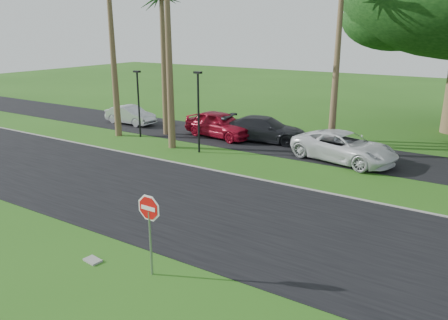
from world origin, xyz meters
The scene contains 12 objects.
ground centered at (0.00, 0.00, 0.00)m, with size 120.00×120.00×0.00m, color #265515.
road centered at (0.00, 2.00, 0.01)m, with size 120.00×8.00×0.02m, color black.
parking_strip centered at (0.00, 12.50, 0.01)m, with size 120.00×5.00×0.02m, color black.
curb centered at (0.00, 6.05, 0.03)m, with size 120.00×0.12×0.06m, color gray.
stop_sign_near centered at (0.50, -3.00, 1.77)m, with size 1.05×0.07×2.62m.
streetlight_left centered at (-11.50, 9.50, 2.50)m, with size 0.45×0.25×4.34m.
streetlight_right centered at (-6.00, 8.50, 2.65)m, with size 0.45×0.25×4.64m.
car_silver centered at (-14.88, 12.12, 0.68)m, with size 1.43×4.11×1.35m, color #B1B3B8.
car_red centered at (-6.97, 12.23, 0.86)m, with size 2.03×5.04×1.72m, color maroon.
car_dark centered at (-3.94, 12.86, 0.77)m, with size 2.16×5.32×1.55m, color black.
car_minivan centered at (1.66, 11.20, 0.79)m, with size 2.62×5.68×1.58m, color silver.
utility_slab centered at (-1.56, -3.42, 0.03)m, with size 0.55×0.35×0.06m, color gray.
Camera 1 is at (8.31, -11.41, 6.91)m, focal length 35.00 mm.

